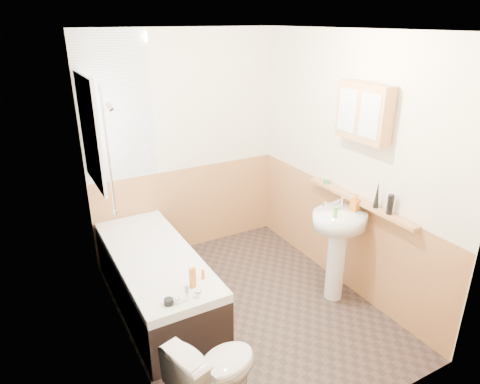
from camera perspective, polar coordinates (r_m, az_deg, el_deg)
name	(u,v)px	position (r m, az deg, el deg)	size (l,w,h in m)	color
floor	(248,308)	(4.25, 1.02, -15.20)	(2.80, 2.80, 0.00)	#2F2521
ceiling	(250,30)	(3.38, 1.32, 20.82)	(2.80, 2.80, 0.00)	white
wall_back	(185,146)	(4.84, -7.29, 6.04)	(2.20, 0.02, 2.50)	#F3EAC9
wall_front	(370,265)	(2.63, 16.91, -9.24)	(2.20, 0.02, 2.50)	#F3EAC9
wall_left	(118,214)	(3.26, -16.01, -2.81)	(0.02, 2.80, 2.50)	#F3EAC9
wall_right	(348,167)	(4.26, 14.20, 3.31)	(0.02, 2.80, 2.50)	#F3EAC9
wainscot_right	(339,236)	(4.54, 13.11, -5.72)	(0.01, 2.80, 1.00)	tan
wainscot_front	(354,362)	(3.09, 14.97, -21.04)	(2.20, 0.01, 1.00)	tan
wainscot_back	(189,208)	(5.07, -6.79, -2.18)	(2.20, 0.01, 1.00)	tan
tile_cladding_left	(121,213)	(3.26, -15.64, -2.74)	(0.01, 2.80, 2.50)	white
tile_return_back	(116,108)	(4.49, -16.23, 10.67)	(0.75, 0.01, 1.50)	white
window	(91,132)	(4.03, -19.26, 7.60)	(0.03, 0.79, 0.99)	white
bathtub	(156,278)	(4.20, -11.12, -11.25)	(0.70, 1.81, 0.70)	black
shower_riser	(108,142)	(3.48, -17.14, 6.44)	(0.10, 0.07, 1.08)	silver
toilet	(216,373)	(3.18, -3.27, -22.95)	(0.37, 0.67, 0.65)	white
sink	(338,238)	(4.16, 12.96, -5.95)	(0.54, 0.44, 1.04)	white
pine_shelf	(358,201)	(4.13, 15.52, -1.13)	(0.10, 1.34, 0.03)	tan
medicine_cabinet	(364,112)	(3.89, 16.19, 10.17)	(0.14, 0.55, 0.50)	tan
foam_can	(390,204)	(3.87, 19.39, -1.58)	(0.05, 0.05, 0.18)	black
green_bottle	(377,194)	(3.95, 17.82, -0.30)	(0.05, 0.05, 0.25)	black
black_jar	(326,182)	(4.44, 11.42, 1.36)	(0.06, 0.06, 0.04)	#388447
soap_bottle	(355,207)	(4.09, 15.07, -1.91)	(0.07, 0.16, 0.08)	orange
clear_bottle	(335,212)	(3.90, 12.59, -2.64)	(0.04, 0.04, 0.10)	#59C647
blue_gel	(193,278)	(3.51, -6.34, -11.32)	(0.05, 0.03, 0.18)	orange
cream_jar	(169,302)	(3.39, -9.50, -14.23)	(0.07, 0.07, 0.05)	black
orange_bottle	(203,275)	(3.63, -4.95, -10.91)	(0.03, 0.03, 0.09)	orange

